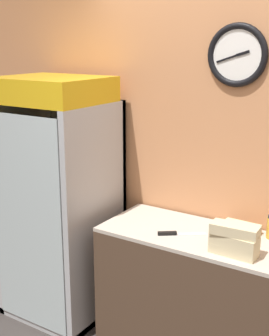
{
  "coord_description": "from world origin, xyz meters",
  "views": [
    {
      "loc": [
        0.97,
        -1.77,
        2.11
      ],
      "look_at": [
        -0.69,
        0.82,
        1.27
      ],
      "focal_mm": 50.0,
      "sensor_mm": 36.0,
      "label": 1
    }
  ],
  "objects_px": {
    "sandwich_stack_bottom": "(234,250)",
    "sandwich_stack_middle": "(234,240)",
    "sandwich_flat_left": "(241,228)",
    "beverage_cooler": "(63,187)",
    "chefs_knife": "(175,234)",
    "sandwich_stack_top": "(235,230)"
  },
  "relations": [
    {
      "from": "beverage_cooler",
      "to": "chefs_knife",
      "type": "bearing_deg",
      "value": -4.13
    },
    {
      "from": "beverage_cooler",
      "to": "chefs_knife",
      "type": "height_order",
      "value": "beverage_cooler"
    },
    {
      "from": "sandwich_stack_bottom",
      "to": "chefs_knife",
      "type": "height_order",
      "value": "sandwich_stack_bottom"
    },
    {
      "from": "beverage_cooler",
      "to": "sandwich_stack_bottom",
      "type": "height_order",
      "value": "beverage_cooler"
    },
    {
      "from": "beverage_cooler",
      "to": "sandwich_stack_middle",
      "type": "bearing_deg",
      "value": -5.82
    },
    {
      "from": "sandwich_stack_top",
      "to": "chefs_knife",
      "type": "bearing_deg",
      "value": 170.21
    },
    {
      "from": "sandwich_flat_left",
      "to": "chefs_knife",
      "type": "relative_size",
      "value": 0.89
    },
    {
      "from": "sandwich_stack_bottom",
      "to": "sandwich_stack_middle",
      "type": "bearing_deg",
      "value": 180.0
    },
    {
      "from": "sandwich_stack_middle",
      "to": "sandwich_flat_left",
      "type": "xyz_separation_m",
      "value": [
        -0.08,
        0.33,
        -0.06
      ]
    },
    {
      "from": "beverage_cooler",
      "to": "sandwich_flat_left",
      "type": "bearing_deg",
      "value": 7.62
    },
    {
      "from": "sandwich_stack_bottom",
      "to": "beverage_cooler",
      "type": "bearing_deg",
      "value": 174.18
    },
    {
      "from": "beverage_cooler",
      "to": "sandwich_stack_bottom",
      "type": "relative_size",
      "value": 6.6
    },
    {
      "from": "beverage_cooler",
      "to": "sandwich_stack_top",
      "type": "xyz_separation_m",
      "value": [
        1.45,
        -0.15,
        0.02
      ]
    },
    {
      "from": "chefs_knife",
      "to": "beverage_cooler",
      "type": "bearing_deg",
      "value": 175.87
    },
    {
      "from": "sandwich_stack_middle",
      "to": "sandwich_flat_left",
      "type": "distance_m",
      "value": 0.35
    },
    {
      "from": "sandwich_stack_middle",
      "to": "sandwich_flat_left",
      "type": "height_order",
      "value": "sandwich_stack_middle"
    },
    {
      "from": "sandwich_stack_top",
      "to": "sandwich_flat_left",
      "type": "xyz_separation_m",
      "value": [
        -0.08,
        0.33,
        -0.12
      ]
    },
    {
      "from": "sandwich_flat_left",
      "to": "chefs_knife",
      "type": "xyz_separation_m",
      "value": [
        -0.35,
        -0.26,
        -0.02
      ]
    },
    {
      "from": "sandwich_stack_top",
      "to": "chefs_knife",
      "type": "distance_m",
      "value": 0.46
    },
    {
      "from": "beverage_cooler",
      "to": "sandwich_stack_top",
      "type": "relative_size",
      "value": 6.54
    },
    {
      "from": "sandwich_stack_middle",
      "to": "sandwich_stack_top",
      "type": "relative_size",
      "value": 0.99
    },
    {
      "from": "beverage_cooler",
      "to": "sandwich_stack_middle",
      "type": "relative_size",
      "value": 6.59
    }
  ]
}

